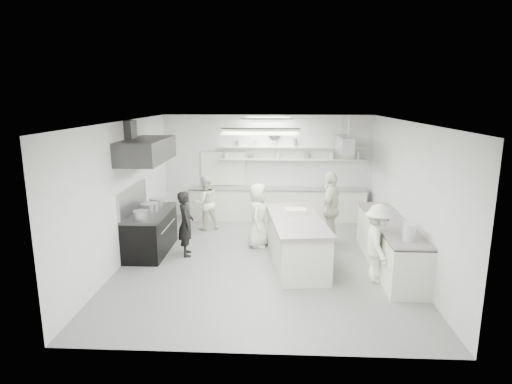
{
  "coord_description": "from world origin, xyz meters",
  "views": [
    {
      "loc": [
        0.27,
        -8.78,
        3.48
      ],
      "look_at": [
        -0.19,
        0.6,
        1.39
      ],
      "focal_mm": 29.88,
      "sensor_mm": 36.0,
      "label": 1
    }
  ],
  "objects_px": {
    "prep_island": "(296,242)",
    "cook_back": "(205,203)",
    "back_counter": "(277,204)",
    "stove": "(151,233)",
    "right_counter": "(390,245)",
    "cook_stove": "(186,224)"
  },
  "relations": [
    {
      "from": "stove",
      "to": "right_counter",
      "type": "xyz_separation_m",
      "value": [
        5.25,
        -0.6,
        0.02
      ]
    },
    {
      "from": "right_counter",
      "to": "cook_back",
      "type": "xyz_separation_m",
      "value": [
        -4.27,
        2.37,
        0.26
      ]
    },
    {
      "from": "cook_stove",
      "to": "cook_back",
      "type": "height_order",
      "value": "cook_stove"
    },
    {
      "from": "back_counter",
      "to": "prep_island",
      "type": "height_order",
      "value": "prep_island"
    },
    {
      "from": "stove",
      "to": "cook_stove",
      "type": "xyz_separation_m",
      "value": [
        0.86,
        -0.17,
        0.29
      ]
    },
    {
      "from": "right_counter",
      "to": "back_counter",
      "type": "bearing_deg",
      "value": 124.65
    },
    {
      "from": "back_counter",
      "to": "cook_back",
      "type": "xyz_separation_m",
      "value": [
        -1.92,
        -1.03,
        0.27
      ]
    },
    {
      "from": "stove",
      "to": "right_counter",
      "type": "height_order",
      "value": "right_counter"
    },
    {
      "from": "stove",
      "to": "cook_back",
      "type": "distance_m",
      "value": 2.04
    },
    {
      "from": "back_counter",
      "to": "prep_island",
      "type": "distance_m",
      "value": 3.33
    },
    {
      "from": "stove",
      "to": "cook_stove",
      "type": "bearing_deg",
      "value": -11.01
    },
    {
      "from": "cook_stove",
      "to": "cook_back",
      "type": "bearing_deg",
      "value": -18.16
    },
    {
      "from": "prep_island",
      "to": "cook_back",
      "type": "relative_size",
      "value": 1.75
    },
    {
      "from": "prep_island",
      "to": "cook_stove",
      "type": "bearing_deg",
      "value": 164.7
    },
    {
      "from": "cook_back",
      "to": "cook_stove",
      "type": "bearing_deg",
      "value": 59.65
    },
    {
      "from": "right_counter",
      "to": "cook_stove",
      "type": "xyz_separation_m",
      "value": [
        -4.39,
        0.43,
        0.27
      ]
    },
    {
      "from": "prep_island",
      "to": "cook_back",
      "type": "bearing_deg",
      "value": 128.25
    },
    {
      "from": "right_counter",
      "to": "cook_stove",
      "type": "distance_m",
      "value": 4.42
    },
    {
      "from": "back_counter",
      "to": "cook_stove",
      "type": "relative_size",
      "value": 3.4
    },
    {
      "from": "stove",
      "to": "prep_island",
      "type": "bearing_deg",
      "value": -8.82
    },
    {
      "from": "cook_back",
      "to": "prep_island",
      "type": "bearing_deg",
      "value": 108.63
    },
    {
      "from": "right_counter",
      "to": "cook_back",
      "type": "relative_size",
      "value": 2.25
    }
  ]
}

